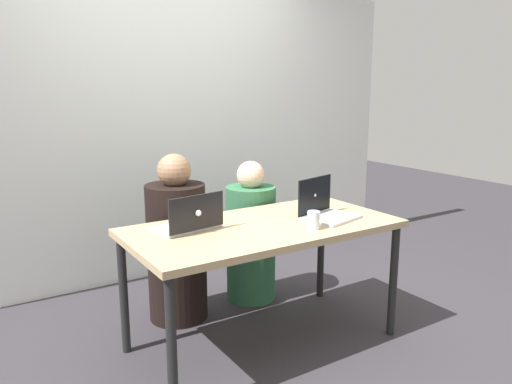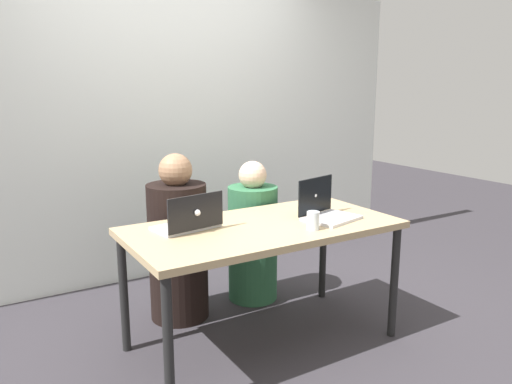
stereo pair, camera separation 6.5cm
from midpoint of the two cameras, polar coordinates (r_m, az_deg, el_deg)
name	(u,v)px [view 2 (the right image)]	position (r m, az deg, el deg)	size (l,w,h in m)	color
ground_plane	(263,342)	(3.21, 1.38, -16.77)	(12.00, 12.00, 0.00)	#332F35
back_wall	(167,132)	(4.13, -9.65, 6.81)	(4.50, 0.10, 2.36)	silver
desk	(263,235)	(2.94, 1.45, -4.98)	(1.58, 0.80, 0.75)	tan
person_on_left	(178,246)	(3.38, -8.36, -6.16)	(0.45, 0.45, 1.12)	black
person_on_right	(253,239)	(3.64, 0.14, -5.36)	(0.36, 0.36, 1.03)	#2E6541
laptop_back_left	(189,222)	(2.83, -6.99, -3.39)	(0.39, 0.27, 0.21)	silver
laptop_front_right	(326,210)	(3.08, 8.59, -2.04)	(0.37, 0.32, 0.24)	silver
water_glass_right	(313,222)	(2.84, 7.19, -3.39)	(0.07, 0.07, 0.10)	silver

